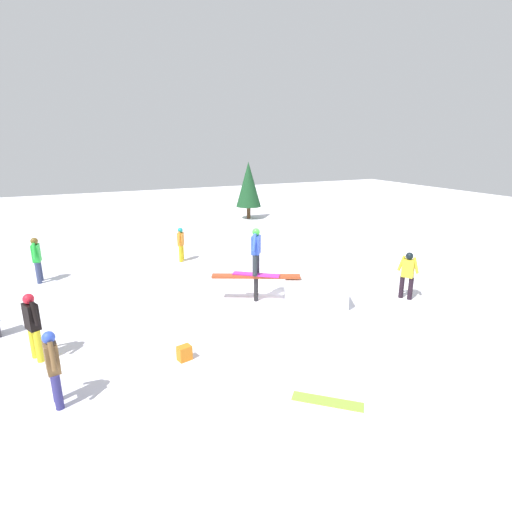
% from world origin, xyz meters
% --- Properties ---
extents(ground_plane, '(60.00, 60.00, 0.00)m').
position_xyz_m(ground_plane, '(0.00, 0.00, 0.00)').
color(ground_plane, white).
extents(rail_feature, '(2.53, 1.42, 0.84)m').
position_xyz_m(rail_feature, '(0.00, 0.00, 0.72)').
color(rail_feature, black).
rests_on(rail_feature, ground).
extents(snow_kicker_ramp, '(2.27, 2.13, 0.71)m').
position_xyz_m(snow_kicker_ramp, '(-1.61, 0.78, 0.36)').
color(snow_kicker_ramp, white).
rests_on(snow_kicker_ramp, ground).
extents(main_rider_on_rail, '(1.31, 1.10, 1.45)m').
position_xyz_m(main_rider_on_rail, '(0.00, 0.00, 1.57)').
color(main_rider_on_rail, '#C928A4').
rests_on(main_rider_on_rail, rail_feature).
extents(bystander_green, '(0.27, 0.72, 1.59)m').
position_xyz_m(bystander_green, '(6.15, -4.70, 0.89)').
color(bystander_green, navy).
rests_on(bystander_green, ground).
extents(bystander_brown, '(0.27, 0.69, 1.51)m').
position_xyz_m(bystander_brown, '(5.47, 3.02, 0.85)').
color(bystander_brown, navy).
rests_on(bystander_brown, ground).
extents(bystander_yellow, '(0.41, 0.60, 1.49)m').
position_xyz_m(bystander_yellow, '(-4.33, 1.78, 0.84)').
color(bystander_yellow, black).
rests_on(bystander_yellow, ground).
extents(bystander_orange, '(0.37, 0.55, 1.40)m').
position_xyz_m(bystander_orange, '(1.01, -5.09, 0.78)').
color(bystander_orange, gold).
rests_on(bystander_orange, ground).
extents(bystander_black, '(0.37, 0.66, 1.59)m').
position_xyz_m(bystander_black, '(5.91, 1.04, 0.89)').
color(bystander_black, yellow).
rests_on(bystander_black, ground).
extents(loose_snowboard_lime, '(1.20, 1.09, 0.02)m').
position_xyz_m(loose_snowboard_lime, '(0.84, 5.08, 0.01)').
color(loose_snowboard_lime, '#91DB3D').
rests_on(loose_snowboard_lime, ground).
extents(backpack_on_snow, '(0.34, 0.29, 0.34)m').
position_xyz_m(backpack_on_snow, '(2.91, 2.46, 0.17)').
color(backpack_on_snow, orange).
rests_on(backpack_on_snow, ground).
extents(pine_tree_near, '(1.54, 1.54, 3.51)m').
position_xyz_m(pine_tree_near, '(-5.19, -12.41, 2.13)').
color(pine_tree_near, '#4C331E').
rests_on(pine_tree_near, ground).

